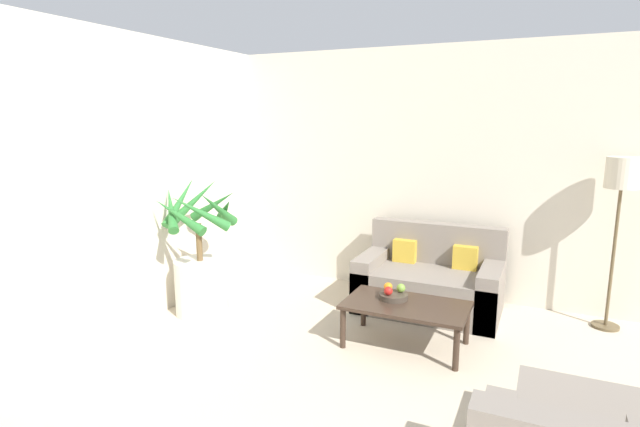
# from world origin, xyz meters

# --- Properties ---
(wall_back) EXTENTS (8.12, 0.06, 2.70)m
(wall_back) POSITION_xyz_m (0.00, 6.73, 1.35)
(wall_back) COLOR beige
(wall_back) RESTS_ON ground_plane
(potted_palm) EXTENTS (0.84, 0.84, 1.37)m
(potted_palm) POSITION_xyz_m (-2.88, 5.14, 0.48)
(potted_palm) COLOR beige
(potted_palm) RESTS_ON ground_plane
(sofa_loveseat) EXTENTS (1.40, 0.83, 0.85)m
(sofa_loveseat) POSITION_xyz_m (-0.82, 6.20, 0.28)
(sofa_loveseat) COLOR gray
(sofa_loveseat) RESTS_ON ground_plane
(floor_lamp) EXTENTS (0.28, 0.28, 1.60)m
(floor_lamp) POSITION_xyz_m (0.80, 6.44, 1.34)
(floor_lamp) COLOR brown
(floor_lamp) RESTS_ON ground_plane
(coffee_table) EXTENTS (1.04, 0.61, 0.38)m
(coffee_table) POSITION_xyz_m (-0.82, 5.27, 0.34)
(coffee_table) COLOR #38281E
(coffee_table) RESTS_ON ground_plane
(fruit_bowl) EXTENTS (0.25, 0.25, 0.05)m
(fruit_bowl) POSITION_xyz_m (-0.95, 5.34, 0.41)
(fruit_bowl) COLOR #42382D
(fruit_bowl) RESTS_ON coffee_table
(apple_red) EXTENTS (0.08, 0.08, 0.08)m
(apple_red) POSITION_xyz_m (-0.98, 5.28, 0.47)
(apple_red) COLOR red
(apple_red) RESTS_ON fruit_bowl
(apple_green) EXTENTS (0.08, 0.08, 0.08)m
(apple_green) POSITION_xyz_m (-0.90, 5.40, 0.47)
(apple_green) COLOR olive
(apple_green) RESTS_ON fruit_bowl
(orange_fruit) EXTENTS (0.08, 0.08, 0.08)m
(orange_fruit) POSITION_xyz_m (-1.01, 5.39, 0.47)
(orange_fruit) COLOR orange
(orange_fruit) RESTS_ON fruit_bowl
(ottoman) EXTENTS (0.66, 0.50, 0.37)m
(ottoman) POSITION_xyz_m (0.47, 4.30, 0.19)
(ottoman) COLOR gray
(ottoman) RESTS_ON ground_plane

